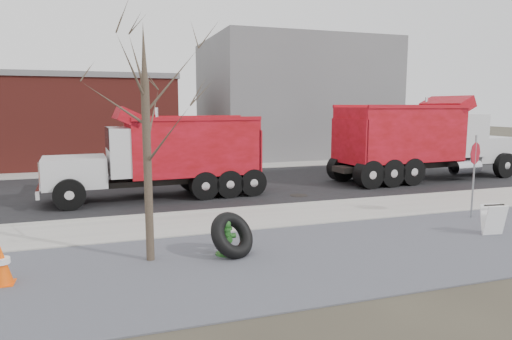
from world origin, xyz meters
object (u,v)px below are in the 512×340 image
object	(u,v)px
stop_sign	(475,162)
dump_truck_red_b	(166,152)
sandwich_board	(493,219)
dump_truck_red_a	(421,138)
fire_hydrant	(226,238)
truck_tire	(232,235)

from	to	relation	value
stop_sign	dump_truck_red_b	xyz separation A→B (m)	(-8.47, 6.29, -0.05)
stop_sign	sandwich_board	world-z (taller)	stop_sign
dump_truck_red_a	sandwich_board	bearing A→B (deg)	-121.03
fire_hydrant	truck_tire	size ratio (longest dim) A/B	0.63
fire_hydrant	dump_truck_red_b	size ratio (longest dim) A/B	0.11
fire_hydrant	dump_truck_red_a	size ratio (longest dim) A/B	0.09
dump_truck_red_a	truck_tire	bearing A→B (deg)	-149.38
fire_hydrant	stop_sign	distance (m)	8.30
truck_tire	dump_truck_red_a	size ratio (longest dim) A/B	0.15
fire_hydrant	stop_sign	bearing A→B (deg)	0.09
truck_tire	dump_truck_red_b	distance (m)	7.52
dump_truck_red_b	dump_truck_red_a	bearing A→B (deg)	179.00
stop_sign	sandwich_board	xyz separation A→B (m)	(-0.92, -1.70, -1.32)
dump_truck_red_a	fire_hydrant	bearing A→B (deg)	-150.06
fire_hydrant	stop_sign	size ratio (longest dim) A/B	0.35
stop_sign	truck_tire	bearing A→B (deg)	-173.76
sandwich_board	dump_truck_red_b	world-z (taller)	dump_truck_red_b
fire_hydrant	dump_truck_red_b	distance (m)	7.42
fire_hydrant	stop_sign	world-z (taller)	stop_sign
dump_truck_red_b	fire_hydrant	bearing A→B (deg)	89.48
stop_sign	dump_truck_red_a	xyz separation A→B (m)	(3.39, 6.75, 0.20)
truck_tire	stop_sign	size ratio (longest dim) A/B	0.55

